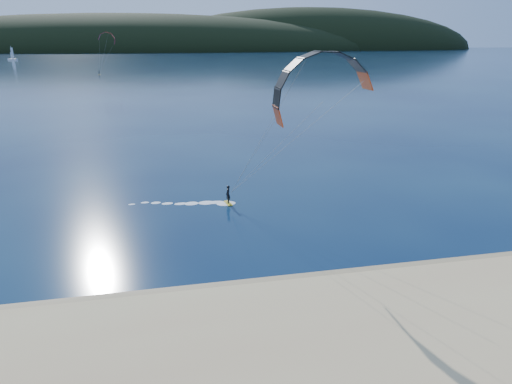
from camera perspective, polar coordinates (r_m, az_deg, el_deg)
ground at (r=26.30m, az=0.57°, el=-17.90°), size 1800.00×1800.00×0.00m
wet_sand at (r=29.91m, az=-1.26°, el=-12.69°), size 220.00×2.50×0.10m
headland at (r=765.94m, az=-11.58°, el=17.80°), size 1200.00×310.00×140.00m
kitesurfer_near at (r=38.79m, az=8.21°, el=11.26°), size 23.13×8.47×14.89m
kitesurfer_far at (r=225.01m, az=-19.05°, el=18.26°), size 10.42×6.85×18.53m
sailboat at (r=433.26m, az=-29.37°, el=15.01°), size 8.41×5.60×11.75m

